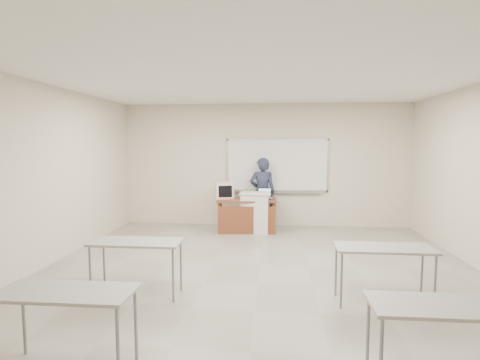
# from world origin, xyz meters

# --- Properties ---
(floor) EXTENTS (7.00, 8.00, 0.01)m
(floor) POSITION_xyz_m (0.00, 0.00, -0.01)
(floor) COLOR gray
(floor) RESTS_ON ground
(whiteboard) EXTENTS (2.48, 0.10, 1.31)m
(whiteboard) POSITION_xyz_m (0.30, 3.97, 1.48)
(whiteboard) COLOR white
(whiteboard) RESTS_ON floor
(student_desks) EXTENTS (4.40, 2.20, 0.73)m
(student_desks) POSITION_xyz_m (-0.00, -1.35, 0.67)
(student_desks) COLOR gray
(student_desks) RESTS_ON floor
(instructor_desk) EXTENTS (1.36, 0.68, 0.75)m
(instructor_desk) POSITION_xyz_m (-0.40, 3.19, 0.53)
(instructor_desk) COLOR brown
(instructor_desk) RESTS_ON floor
(podium) EXTENTS (0.66, 0.48, 0.92)m
(podium) POSITION_xyz_m (-0.20, 3.20, 0.46)
(podium) COLOR white
(podium) RESTS_ON floor
(crt_monitor) EXTENTS (0.41, 0.46, 0.39)m
(crt_monitor) POSITION_xyz_m (-0.95, 3.43, 0.93)
(crt_monitor) COLOR beige
(crt_monitor) RESTS_ON instructor_desk
(laptop) EXTENTS (0.33, 0.30, 0.24)m
(laptop) POSITION_xyz_m (0.00, 3.46, 0.81)
(laptop) COLOR black
(laptop) RESTS_ON instructor_desk
(mouse) EXTENTS (0.13, 0.10, 0.04)m
(mouse) POSITION_xyz_m (0.15, 3.35, 0.77)
(mouse) COLOR #B5B9BC
(mouse) RESTS_ON instructor_desk
(keyboard) EXTENTS (0.41, 0.16, 0.02)m
(keyboard) POSITION_xyz_m (-0.05, 3.08, 0.93)
(keyboard) COLOR beige
(keyboard) RESTS_ON podium
(presenter) EXTENTS (0.64, 0.43, 1.69)m
(presenter) POSITION_xyz_m (-0.05, 3.79, 0.85)
(presenter) COLOR black
(presenter) RESTS_ON floor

